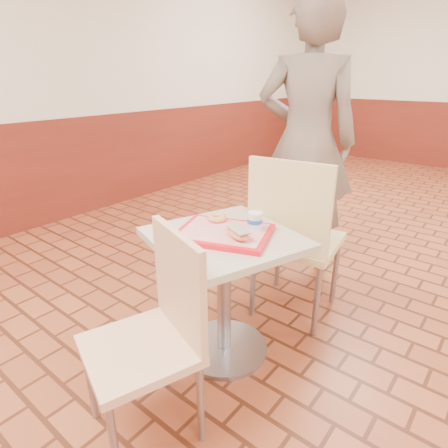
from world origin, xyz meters
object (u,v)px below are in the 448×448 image
Objects in this scene: main_table at (224,276)px; long_john_donut at (238,233)px; customer at (306,142)px; ring_donut at (217,218)px; paper_cup at (255,221)px; chair_main_back at (294,233)px; serving_tray at (224,233)px; chair_main_front at (156,328)px.

main_table is 4.11× the size of long_john_donut.
customer reaches higher than long_john_donut.
paper_cup is (0.22, 0.02, 0.03)m from ring_donut.
chair_main_back reaches higher than ring_donut.
serving_tray is 2.61× the size of long_john_donut.
chair_main_back is at bearing 90.32° from paper_cup.
chair_main_front is at bearing -93.55° from long_john_donut.
customer is (-0.19, 1.17, 0.50)m from main_table.
chair_main_back is at bearing 107.03° from chair_main_front.
ring_donut is (-0.22, -0.43, 0.17)m from chair_main_back.
serving_tray is (0.00, 0.00, 0.24)m from main_table.
chair_main_front reaches higher than serving_tray.
long_john_donut is (-0.01, -0.53, 0.17)m from chair_main_back.
chair_main_back is at bearing 62.74° from ring_donut.
chair_main_back reaches higher than chair_main_front.
chair_main_front reaches higher than long_john_donut.
chair_main_front reaches higher than ring_donut.
serving_tray is at bearing 117.16° from chair_main_front.
customer is 21.23× the size of paper_cup.
chair_main_front is at bearing -93.66° from paper_cup.
main_table is 1.57× the size of serving_tray.
customer is 1.21m from serving_tray.
serving_tray is (-0.07, 0.52, 0.21)m from chair_main_front.
paper_cup is at bearing 81.58° from chair_main_back.
ring_donut reaches higher than main_table.
main_table is at bearing 164.30° from long_john_donut.
main_table is 0.24m from serving_tray.
chair_main_back is (0.11, 0.51, 0.10)m from main_table.
chair_main_front is 5.23× the size of long_john_donut.
serving_tray is 4.82× the size of paper_cup.
customer is 1.25m from long_john_donut.
chair_main_front is 0.55m from long_john_donut.
chair_main_back is at bearing 89.82° from customer.
serving_tray is at bearing 164.30° from long_john_donut.
customer is at bearing -74.07° from chair_main_back.
ring_donut is at bearing 153.26° from long_john_donut.
ring_donut is at bearing 144.51° from main_table.
main_table is 6.84× the size of ring_donut.
paper_cup is (0.11, 0.09, 0.06)m from serving_tray.
chair_main_front is 1.77m from customer.
main_table is 0.33m from paper_cup.
long_john_donut reaches higher than serving_tray.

